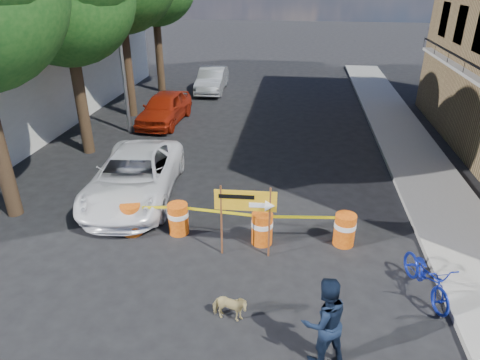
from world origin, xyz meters
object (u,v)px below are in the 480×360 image
(barrel_mid_right, at_px, (262,228))
(suv_white, at_px, (134,176))
(barrel_mid_left, at_px, (178,218))
(sedan_silver, at_px, (212,80))
(dog, at_px, (229,308))
(sedan_red, at_px, (165,108))
(bicycle, at_px, (431,259))
(barrel_far_right, at_px, (345,229))
(pedestrian, at_px, (324,321))
(barrel_far_left, at_px, (131,218))
(detour_sign, at_px, (254,206))

(barrel_mid_right, distance_m, suv_white, 4.75)
(barrel_mid_left, xyz_separation_m, sedan_silver, (-2.12, 15.67, 0.24))
(suv_white, bearing_deg, dog, -58.28)
(dog, height_order, sedan_red, sedan_red)
(dog, relative_size, sedan_red, 0.18)
(bicycle, relative_size, sedan_silver, 0.44)
(sedan_red, bearing_deg, barrel_far_right, -47.51)
(barrel_far_right, height_order, pedestrian, pedestrian)
(barrel_far_right, bearing_deg, bicycle, -46.99)
(sedan_red, xyz_separation_m, sedan_silver, (1.09, 6.26, -0.03))
(barrel_far_left, height_order, sedan_silver, sedan_silver)
(sedan_red, bearing_deg, detour_sign, -59.23)
(barrel_far_right, xyz_separation_m, sedan_silver, (-6.65, 15.62, 0.24))
(sedan_red, relative_size, sedan_silver, 1.00)
(sedan_silver, bearing_deg, pedestrian, -75.25)
(barrel_mid_right, height_order, sedan_red, sedan_red)
(detour_sign, height_order, bicycle, detour_sign)
(barrel_far_left, distance_m, detour_sign, 3.65)
(barrel_mid_left, xyz_separation_m, detour_sign, (2.18, -0.78, 0.98))
(dog, distance_m, sedan_silver, 19.24)
(dog, height_order, sedan_silver, sedan_silver)
(detour_sign, bearing_deg, barrel_mid_right, 72.07)
(sedan_red, bearing_deg, suv_white, -77.48)
(barrel_far_left, bearing_deg, sedan_red, 101.34)
(bicycle, bearing_deg, detour_sign, 151.62)
(pedestrian, bearing_deg, bicycle, -162.59)
(barrel_mid_right, relative_size, sedan_silver, 0.21)
(barrel_far_left, bearing_deg, dog, -42.45)
(barrel_far_left, height_order, bicycle, bicycle)
(barrel_far_left, xyz_separation_m, dog, (3.22, -2.95, -0.14))
(pedestrian, bearing_deg, barrel_far_left, -60.37)
(barrel_far_right, bearing_deg, barrel_far_left, -177.64)
(barrel_far_right, distance_m, suv_white, 6.72)
(barrel_far_left, height_order, barrel_far_right, same)
(detour_sign, height_order, pedestrian, detour_sign)
(pedestrian, relative_size, suv_white, 0.34)
(detour_sign, bearing_deg, barrel_mid_left, 158.14)
(pedestrian, height_order, dog, pedestrian)
(sedan_red, bearing_deg, bicycle, -46.94)
(bicycle, relative_size, dog, 2.43)
(barrel_mid_right, height_order, detour_sign, detour_sign)
(pedestrian, bearing_deg, barrel_far_right, -125.11)
(sedan_red, bearing_deg, sedan_silver, 82.97)
(barrel_far_right, distance_m, pedestrian, 4.01)
(detour_sign, distance_m, sedan_silver, 17.02)
(sedan_silver, bearing_deg, barrel_mid_right, -76.36)
(barrel_mid_right, relative_size, pedestrian, 0.49)
(barrel_mid_right, height_order, sedan_silver, sedan_silver)
(barrel_far_left, relative_size, sedan_red, 0.21)
(detour_sign, height_order, dog, detour_sign)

